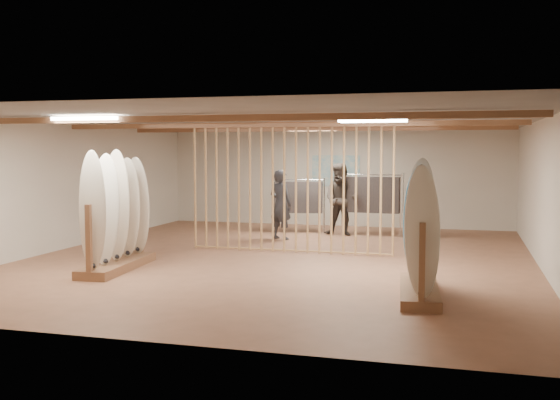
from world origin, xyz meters
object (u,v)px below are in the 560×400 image
(clothing_rack_a, at_px, (299,197))
(shopper_b, at_px, (341,195))
(rack_left, at_px, (117,230))
(rack_right, at_px, (420,250))
(clothing_rack_b, at_px, (373,195))
(shopper_a, at_px, (281,200))

(clothing_rack_a, relative_size, shopper_b, 0.69)
(rack_left, bearing_deg, rack_right, -12.11)
(rack_left, height_order, clothing_rack_a, rack_left)
(rack_right, distance_m, clothing_rack_a, 7.77)
(rack_left, distance_m, clothing_rack_b, 7.28)
(clothing_rack_a, height_order, clothing_rack_b, clothing_rack_b)
(rack_right, distance_m, shopper_b, 7.06)
(shopper_a, xyz_separation_m, shopper_b, (1.30, 1.15, 0.08))
(rack_left, bearing_deg, shopper_b, 57.41)
(rack_left, bearing_deg, shopper_a, 64.37)
(shopper_a, height_order, shopper_b, shopper_b)
(rack_left, xyz_separation_m, shopper_a, (1.81, 4.76, 0.24))
(shopper_b, bearing_deg, clothing_rack_a, 176.06)
(rack_right, relative_size, shopper_a, 1.13)
(shopper_a, bearing_deg, rack_left, 92.21)
(clothing_rack_a, bearing_deg, shopper_b, -21.42)
(clothing_rack_b, xyz_separation_m, shopper_a, (-2.09, -1.38, -0.08))
(shopper_a, bearing_deg, clothing_rack_a, -71.37)
(rack_left, distance_m, shopper_a, 5.10)
(clothing_rack_a, distance_m, shopper_a, 1.40)
(rack_left, xyz_separation_m, clothing_rack_a, (1.92, 6.16, 0.21))
(shopper_a, bearing_deg, clothing_rack_b, -123.61)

